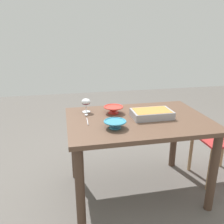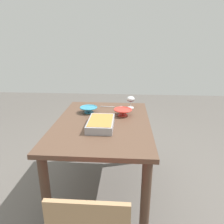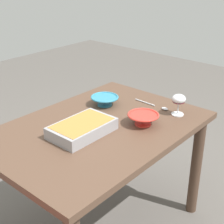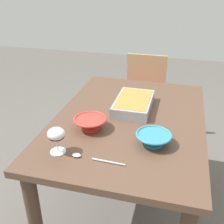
# 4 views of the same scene
# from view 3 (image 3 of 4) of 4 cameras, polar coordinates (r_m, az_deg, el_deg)

# --- Properties ---
(dining_table) EXTENTS (1.24, 0.87, 0.76)m
(dining_table) POSITION_cam_3_polar(r_m,az_deg,el_deg) (1.98, -2.31, -5.50)
(dining_table) COLOR brown
(dining_table) RESTS_ON ground_plane
(wine_glass) EXTENTS (0.08, 0.08, 0.13)m
(wine_glass) POSITION_cam_3_polar(r_m,az_deg,el_deg) (2.06, 11.24, 1.93)
(wine_glass) COLOR white
(wine_glass) RESTS_ON dining_table
(casserole_dish) EXTENTS (0.35, 0.22, 0.07)m
(casserole_dish) POSITION_cam_3_polar(r_m,az_deg,el_deg) (1.82, -5.04, -2.67)
(casserole_dish) COLOR #99999E
(casserole_dish) RESTS_ON dining_table
(mixing_bowl) EXTENTS (0.18, 0.18, 0.06)m
(mixing_bowl) POSITION_cam_3_polar(r_m,az_deg,el_deg) (2.17, -1.25, 2.04)
(mixing_bowl) COLOR teal
(mixing_bowl) RESTS_ON dining_table
(small_bowl) EXTENTS (0.18, 0.18, 0.07)m
(small_bowl) POSITION_cam_3_polar(r_m,az_deg,el_deg) (1.92, 5.31, -1.09)
(small_bowl) COLOR red
(small_bowl) RESTS_ON dining_table
(serving_spoon) EXTENTS (0.03, 0.26, 0.01)m
(serving_spoon) POSITION_cam_3_polar(r_m,az_deg,el_deg) (2.17, 7.72, 0.96)
(serving_spoon) COLOR silver
(serving_spoon) RESTS_ON dining_table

